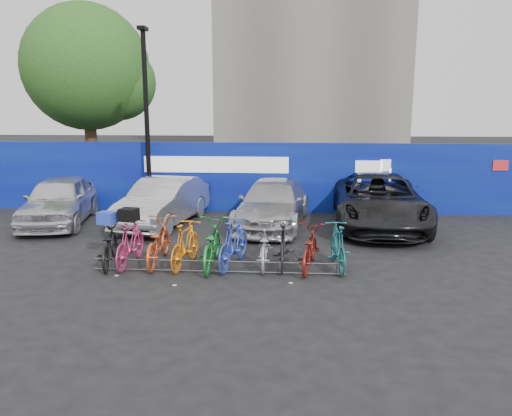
# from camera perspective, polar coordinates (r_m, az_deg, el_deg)

# --- Properties ---
(ground) EXTENTS (100.00, 100.00, 0.00)m
(ground) POSITION_cam_1_polar(r_m,az_deg,el_deg) (11.72, -3.90, -6.52)
(ground) COLOR black
(ground) RESTS_ON ground
(hoarding) EXTENTS (22.00, 0.18, 2.40)m
(hoarding) POSITION_cam_1_polar(r_m,az_deg,el_deg) (17.27, -1.24, 3.52)
(hoarding) COLOR #0A0D8F
(hoarding) RESTS_ON ground
(tree) EXTENTS (5.40, 5.20, 7.80)m
(tree) POSITION_cam_1_polar(r_m,az_deg,el_deg) (22.71, -18.20, 14.69)
(tree) COLOR #382314
(tree) RESTS_ON ground
(lamppost) EXTENTS (0.25, 0.50, 6.11)m
(lamppost) POSITION_cam_1_polar(r_m,az_deg,el_deg) (17.11, -12.39, 10.13)
(lamppost) COLOR black
(lamppost) RESTS_ON ground
(bike_rack) EXTENTS (5.60, 0.03, 0.30)m
(bike_rack) POSITION_cam_1_polar(r_m,az_deg,el_deg) (11.11, -4.33, -6.68)
(bike_rack) COLOR #595B60
(bike_rack) RESTS_ON ground
(car_0) EXTENTS (2.54, 4.63, 1.49)m
(car_0) POSITION_cam_1_polar(r_m,az_deg,el_deg) (16.71, -21.57, 0.83)
(car_0) COLOR silver
(car_0) RESTS_ON ground
(car_1) EXTENTS (2.29, 4.57, 1.44)m
(car_1) POSITION_cam_1_polar(r_m,az_deg,el_deg) (15.67, -10.57, 0.68)
(car_1) COLOR #ABAAAF
(car_1) RESTS_ON ground
(car_2) EXTENTS (2.46, 4.92, 1.37)m
(car_2) POSITION_cam_1_polar(r_m,az_deg,el_deg) (15.33, 1.91, 0.51)
(car_2) COLOR #AEADB2
(car_2) RESTS_ON ground
(car_3) EXTENTS (2.97, 5.85, 1.58)m
(car_3) POSITION_cam_1_polar(r_m,az_deg,el_deg) (15.68, 13.84, 0.81)
(car_3) COLOR black
(car_3) RESTS_ON ground
(bike_0) EXTENTS (1.02, 1.96, 0.98)m
(bike_0) POSITION_cam_1_polar(r_m,az_deg,el_deg) (12.07, -16.49, -4.01)
(bike_0) COLOR black
(bike_0) RESTS_ON ground
(bike_1) EXTENTS (0.58, 1.79, 1.06)m
(bike_1) POSITION_cam_1_polar(r_m,az_deg,el_deg) (11.90, -14.18, -3.90)
(bike_1) COLOR #BF2C60
(bike_1) RESTS_ON ground
(bike_2) EXTENTS (0.72, 2.00, 1.04)m
(bike_2) POSITION_cam_1_polar(r_m,az_deg,el_deg) (11.90, -11.16, -3.81)
(bike_2) COLOR #C94D22
(bike_2) RESTS_ON ground
(bike_3) EXTENTS (0.76, 1.81, 1.05)m
(bike_3) POSITION_cam_1_polar(r_m,az_deg,el_deg) (11.56, -8.07, -4.14)
(bike_3) COLOR orange
(bike_3) RESTS_ON ground
(bike_4) EXTENTS (0.71, 2.03, 1.07)m
(bike_4) POSITION_cam_1_polar(r_m,az_deg,el_deg) (11.48, -5.14, -4.14)
(bike_4) COLOR #1B802E
(bike_4) RESTS_ON ground
(bike_5) EXTENTS (0.95, 1.94, 1.12)m
(bike_5) POSITION_cam_1_polar(r_m,az_deg,el_deg) (11.44, -2.58, -4.02)
(bike_5) COLOR blue
(bike_5) RESTS_ON ground
(bike_6) EXTENTS (0.69, 1.84, 0.96)m
(bike_6) POSITION_cam_1_polar(r_m,az_deg,el_deg) (11.53, 0.84, -4.32)
(bike_6) COLOR #9EA1A6
(bike_6) RESTS_ON ground
(bike_7) EXTENTS (0.52, 1.78, 1.07)m
(bike_7) POSITION_cam_1_polar(r_m,az_deg,el_deg) (11.48, 3.11, -4.13)
(bike_7) COLOR black
(bike_7) RESTS_ON ground
(bike_8) EXTENTS (0.94, 1.91, 0.96)m
(bike_8) POSITION_cam_1_polar(r_m,az_deg,el_deg) (11.37, 6.08, -4.61)
(bike_8) COLOR maroon
(bike_8) RESTS_ON ground
(bike_9) EXTENTS (0.64, 1.80, 1.06)m
(bike_9) POSITION_cam_1_polar(r_m,az_deg,el_deg) (11.46, 9.36, -4.31)
(bike_9) COLOR #1A6166
(bike_9) RESTS_ON ground
(cargo_crate) EXTENTS (0.44, 0.38, 0.27)m
(cargo_crate) POSITION_cam_1_polar(r_m,az_deg,el_deg) (11.92, -16.67, -1.10)
(cargo_crate) COLOR blue
(cargo_crate) RESTS_ON bike_0
(cargo_topcase) EXTENTS (0.44, 0.41, 0.29)m
(cargo_topcase) POSITION_cam_1_polar(r_m,az_deg,el_deg) (11.75, -14.34, -0.74)
(cargo_topcase) COLOR black
(cargo_topcase) RESTS_ON bike_1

